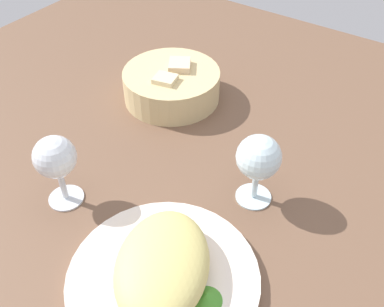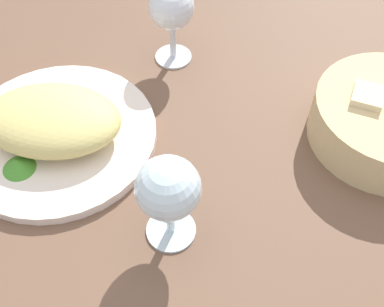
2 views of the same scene
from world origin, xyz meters
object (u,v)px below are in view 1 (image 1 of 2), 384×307
wine_glass_far (56,160)px  bread_basket (172,85)px  plate (163,278)px  wine_glass_near (258,160)px

wine_glass_far → bread_basket: bearing=4.5°
plate → wine_glass_near: (20.82, -2.76, 7.81)cm
wine_glass_far → plate: bearing=-98.0°
plate → bread_basket: bread_basket is taller
bread_basket → wine_glass_near: size_ratio=1.58×
plate → wine_glass_far: size_ratio=2.10×
wine_glass_near → wine_glass_far: 30.78cm
plate → bread_basket: 43.97cm
bread_basket → wine_glass_near: 32.13cm
wine_glass_near → wine_glass_far: bearing=125.0°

